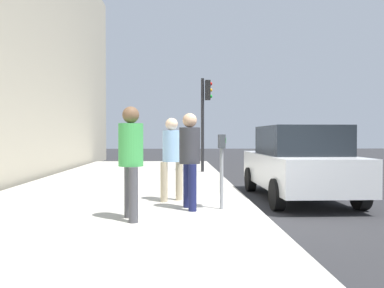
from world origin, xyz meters
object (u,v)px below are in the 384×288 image
object	(u,v)px
pedestrian_at_meter	(190,152)
pedestrian_bystander	(131,152)
parking_officer	(172,152)
traffic_signal	(205,109)
parking_meter	(222,155)
parked_sedan_near	(298,162)

from	to	relation	value
pedestrian_at_meter	pedestrian_bystander	bearing A→B (deg)	-150.11
pedestrian_at_meter	pedestrian_bystander	world-z (taller)	pedestrian_bystander
parking_officer	pedestrian_bystander	bearing A→B (deg)	-53.54
traffic_signal	parking_meter	bearing A→B (deg)	178.48
pedestrian_at_meter	traffic_signal	distance (m)	8.00
pedestrian_bystander	parking_officer	xyz separation A→B (m)	(1.88, -0.63, -0.08)
pedestrian_bystander	parked_sedan_near	distance (m)	4.69
parking_meter	parked_sedan_near	distance (m)	2.87
parked_sedan_near	parking_meter	bearing A→B (deg)	133.77
parking_meter	pedestrian_at_meter	bearing A→B (deg)	89.90
parked_sedan_near	pedestrian_at_meter	bearing A→B (deg)	126.54
pedestrian_bystander	traffic_signal	world-z (taller)	traffic_signal
traffic_signal	parking_officer	bearing A→B (deg)	170.38
pedestrian_bystander	pedestrian_at_meter	bearing A→B (deg)	25.55
pedestrian_at_meter	parked_sedan_near	bearing A→B (deg)	23.25
parking_officer	parked_sedan_near	xyz separation A→B (m)	(1.03, -3.03, -0.29)
pedestrian_at_meter	parked_sedan_near	size ratio (longest dim) A/B	0.41
parking_meter	parking_officer	bearing A→B (deg)	45.28
parking_meter	traffic_signal	bearing A→B (deg)	-1.52
pedestrian_bystander	parking_officer	distance (m)	1.98
parked_sedan_near	traffic_signal	xyz separation A→B (m)	(5.86, 1.86, 1.68)
parked_sedan_near	traffic_signal	distance (m)	6.38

